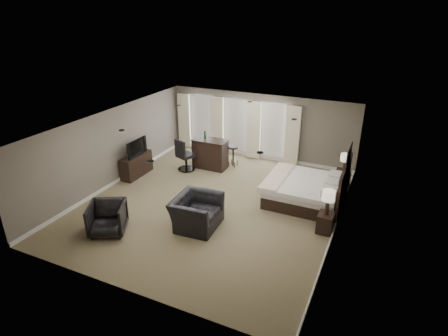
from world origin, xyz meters
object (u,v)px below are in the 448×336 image
at_px(desk_chair, 186,155).
at_px(nightstand_far, 342,180).
at_px(tv, 135,153).
at_px(armchair_near, 196,207).
at_px(bar_counter, 210,154).
at_px(bed, 307,181).
at_px(dresser, 136,165).
at_px(lamp_near, 328,203).
at_px(bar_stool_left, 202,154).
at_px(bar_stool_right, 233,156).
at_px(armchair_far, 107,217).
at_px(nightstand_near, 325,223).
at_px(lamp_far, 344,163).

bearing_deg(desk_chair, nightstand_far, -149.41).
distance_m(tv, armchair_near, 4.16).
bearing_deg(bar_counter, bed, -16.30).
xyz_separation_m(dresser, armchair_near, (3.60, -2.06, 0.19)).
height_order(lamp_near, armchair_near, lamp_near).
height_order(lamp_near, bar_stool_left, lamp_near).
bearing_deg(lamp_near, tv, 173.00).
distance_m(lamp_near, bar_stool_right, 5.15).
bearing_deg(bar_counter, nightstand_far, 3.60).
bearing_deg(armchair_far, tv, 87.38).
xyz_separation_m(nightstand_near, desk_chair, (-5.54, 2.03, 0.34)).
xyz_separation_m(bar_stool_left, desk_chair, (-0.24, -0.78, 0.21)).
distance_m(bed, armchair_near, 3.61).
xyz_separation_m(bed, armchair_near, (-2.43, -2.66, -0.14)).
bearing_deg(bed, armchair_far, -138.31).
xyz_separation_m(lamp_far, bar_stool_right, (-4.09, 0.20, -0.53)).
distance_m(nightstand_near, lamp_near, 0.62).
distance_m(nightstand_near, desk_chair, 5.91).
relative_size(armchair_near, armchair_far, 1.41).
relative_size(lamp_far, bar_stool_right, 0.76).
relative_size(lamp_far, dresser, 0.44).
relative_size(lamp_near, bar_stool_left, 0.88).
bearing_deg(tv, lamp_near, -97.00).
bearing_deg(bar_counter, bar_stool_left, 156.52).
relative_size(dresser, bar_stool_left, 1.71).
bearing_deg(armchair_near, bar_stool_left, 22.72).
bearing_deg(nightstand_near, dresser, 173.00).
bearing_deg(nightstand_far, bar_stool_right, 177.25).
distance_m(bed, dresser, 6.07).
bearing_deg(lamp_far, lamp_near, -90.00).
height_order(lamp_far, bar_stool_right, lamp_far).
xyz_separation_m(nightstand_far, desk_chair, (-5.54, -0.87, 0.30)).
distance_m(armchair_near, desk_chair, 3.93).
relative_size(nightstand_far, armchair_far, 0.66).
relative_size(bed, dresser, 1.68).
height_order(bar_stool_left, desk_chair, desk_chair).
distance_m(tv, bar_stool_left, 2.58).
relative_size(nightstand_near, armchair_near, 0.40).
xyz_separation_m(bed, bar_stool_right, (-3.20, 1.65, -0.33)).
bearing_deg(desk_chair, armchair_near, 146.00).
bearing_deg(armchair_far, bed, 14.02).
bearing_deg(bar_stool_left, bar_stool_right, 13.30).
bearing_deg(armchair_near, armchair_far, 119.32).
relative_size(bar_stool_left, desk_chair, 0.65).
relative_size(bed, armchair_near, 1.71).
bearing_deg(tv, armchair_near, -119.83).
relative_size(lamp_far, desk_chair, 0.49).
bearing_deg(nightstand_far, lamp_far, 0.00).
bearing_deg(lamp_near, armchair_near, -159.92).
height_order(lamp_near, tv, lamp_near).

